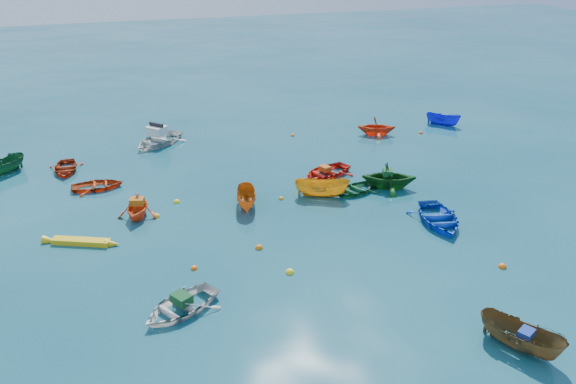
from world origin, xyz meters
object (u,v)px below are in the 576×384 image
object	(u,v)px
dinghy_white_near	(181,311)
kayak_yellow	(82,244)
motorboat_white	(158,144)
dinghy_blue_se	(438,223)

from	to	relation	value
dinghy_white_near	kayak_yellow	distance (m)	7.64
kayak_yellow	dinghy_white_near	bearing A→B (deg)	-126.87
kayak_yellow	motorboat_white	xyz separation A→B (m)	(5.03, 13.00, 0.00)
dinghy_white_near	motorboat_white	distance (m)	19.74
dinghy_white_near	motorboat_white	world-z (taller)	motorboat_white
dinghy_white_near	kayak_yellow	size ratio (longest dim) A/B	0.94
dinghy_blue_se	dinghy_white_near	bearing A→B (deg)	-154.32
dinghy_blue_se	kayak_yellow	xyz separation A→B (m)	(-17.21, 3.45, 0.00)
dinghy_white_near	kayak_yellow	xyz separation A→B (m)	(-3.69, 6.69, 0.00)
dinghy_white_near	dinghy_blue_se	size ratio (longest dim) A/B	0.88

